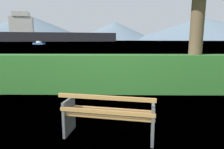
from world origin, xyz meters
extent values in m
plane|color=#567A38|center=(0.00, 0.00, 0.00)|extent=(1400.00, 1400.00, 0.00)
plane|color=#7A99A8|center=(0.00, 309.16, 0.00)|extent=(620.00, 620.00, 0.00)
cube|color=#A0703F|center=(-0.03, -0.19, 0.45)|extent=(1.63, 0.36, 0.04)
cube|color=#A0703F|center=(0.00, 0.00, 0.45)|extent=(1.63, 0.36, 0.04)
cube|color=#A0703F|center=(0.03, 0.19, 0.45)|extent=(1.63, 0.36, 0.04)
cube|color=#A0703F|center=(-0.05, -0.26, 0.57)|extent=(1.62, 0.34, 0.06)
cube|color=#A0703F|center=(-0.06, -0.31, 0.84)|extent=(1.62, 0.34, 0.06)
cube|color=#4C4C51|center=(-0.77, 0.12, 0.34)|extent=(0.14, 0.51, 0.68)
cube|color=#4C4C51|center=(0.76, -0.16, 0.34)|extent=(0.14, 0.51, 0.68)
cube|color=#2D6B28|center=(0.00, 3.07, 0.64)|extent=(13.25, 0.73, 1.28)
cylinder|color=brown|center=(2.82, 3.25, 1.93)|extent=(0.43, 0.43, 3.85)
cube|color=#232328|center=(-54.35, 195.16, 4.45)|extent=(111.54, 44.04, 8.90)
cube|color=silver|center=(-88.84, 185.26, 16.01)|extent=(22.79, 17.36, 14.23)
cube|color=silver|center=(-88.84, 185.26, 25.35)|extent=(17.34, 17.00, 4.45)
cube|color=#335693|center=(-28.30, 69.28, 0.35)|extent=(4.82, 2.98, 0.70)
cube|color=silver|center=(-28.30, 69.28, 1.01)|extent=(1.91, 1.54, 0.62)
cone|color=slate|center=(-251.14, 570.87, 36.43)|extent=(365.56, 365.56, 72.87)
cone|color=slate|center=(0.00, 597.98, 27.65)|extent=(245.57, 245.57, 55.31)
cone|color=slate|center=(247.83, 568.22, 32.43)|extent=(416.54, 416.54, 64.86)
camera|label=1|loc=(0.10, -3.35, 1.77)|focal=30.99mm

